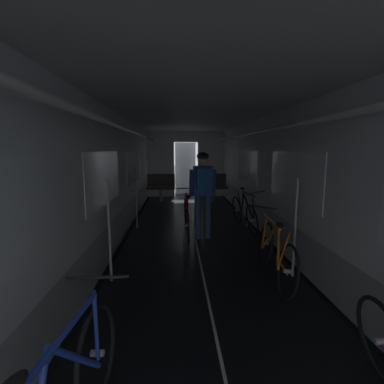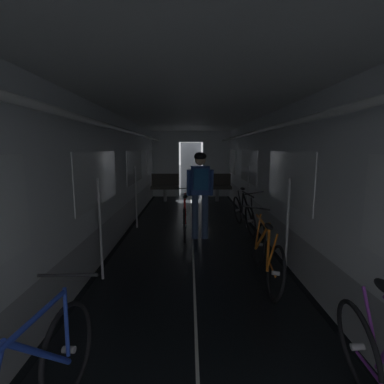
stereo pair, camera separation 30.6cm
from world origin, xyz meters
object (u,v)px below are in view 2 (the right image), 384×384
object	(u,v)px
bench_seat_far_left	(165,185)
bicycle_black	(244,213)
bicycle_orange	(266,254)
bicycle_red_in_aisle	(185,217)
bench_seat_far_right	(217,185)
person_cyclist_aisle	(200,186)

from	to	relation	value
bench_seat_far_left	bicycle_black	bearing A→B (deg)	-60.03
bicycle_orange	bicycle_red_in_aisle	world-z (taller)	bicycle_orange
bench_seat_far_right	bicycle_orange	world-z (taller)	bicycle_orange
bench_seat_far_left	person_cyclist_aisle	world-z (taller)	person_cyclist_aisle
person_cyclist_aisle	bicycle_red_in_aisle	size ratio (longest dim) A/B	1.02
bench_seat_far_left	bicycle_red_in_aisle	distance (m)	4.01
bench_seat_far_left	bicycle_orange	bearing A→B (deg)	-72.65
bench_seat_far_left	bicycle_orange	size ratio (longest dim) A/B	0.58
bench_seat_far_left	bench_seat_far_right	distance (m)	1.80
bicycle_orange	bench_seat_far_left	bearing A→B (deg)	107.35
bench_seat_far_right	bicycle_black	size ratio (longest dim) A/B	0.58
bicycle_orange	bench_seat_far_right	bearing A→B (deg)	90.81
person_cyclist_aisle	bicycle_orange	bearing A→B (deg)	-65.51
bicycle_black	person_cyclist_aisle	distance (m)	1.38
bicycle_orange	person_cyclist_aisle	world-z (taller)	person_cyclist_aisle
bicycle_black	bench_seat_far_left	bearing A→B (deg)	119.97
person_cyclist_aisle	bicycle_red_in_aisle	world-z (taller)	person_cyclist_aisle
bicycle_black	bicycle_red_in_aisle	xyz separation A→B (m)	(-1.31, -0.38, 0.00)
bicycle_black	bicycle_red_in_aisle	size ratio (longest dim) A/B	1.00
bench_seat_far_left	bicycle_red_in_aisle	size ratio (longest dim) A/B	0.58
bench_seat_far_left	bicycle_orange	world-z (taller)	bicycle_orange
person_cyclist_aisle	bicycle_red_in_aisle	xyz separation A→B (m)	(-0.31, 0.27, -0.69)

